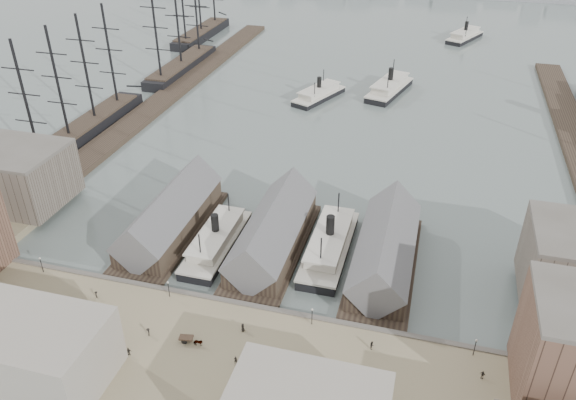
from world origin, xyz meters
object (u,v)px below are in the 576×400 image
(horse_cart_left, at_px, (66,319))
(horse_cart_right, at_px, (258,374))
(ferry_docked_west, at_px, (216,240))
(horse_cart_center, at_px, (194,341))

(horse_cart_left, xyz_separation_m, horse_cart_right, (40.01, -3.01, -0.03))
(ferry_docked_west, bearing_deg, horse_cart_right, -58.52)
(horse_cart_left, relative_size, horse_cart_right, 0.95)
(horse_cart_right, bearing_deg, horse_cart_center, 90.71)
(horse_cart_center, distance_m, horse_cart_right, 14.28)
(ferry_docked_west, xyz_separation_m, horse_cart_center, (8.34, -31.88, 0.48))
(horse_cart_left, height_order, horse_cart_center, horse_cart_left)
(ferry_docked_west, xyz_separation_m, horse_cart_left, (-17.98, -32.96, 0.54))
(ferry_docked_west, relative_size, horse_cart_right, 5.70)
(horse_cart_left, distance_m, horse_cart_center, 26.35)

